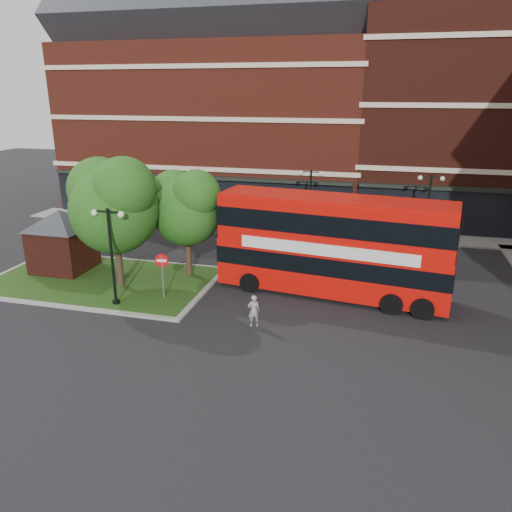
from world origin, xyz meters
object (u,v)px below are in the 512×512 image
(woman, at_px, (254,311))
(car_silver, at_px, (231,224))
(bus, at_px, (333,240))
(car_white, at_px, (383,235))

(woman, xyz_separation_m, car_silver, (-5.65, 14.76, -0.08))
(woman, bearing_deg, car_silver, -89.00)
(bus, xyz_separation_m, car_silver, (-8.59, 9.99, -2.31))
(car_silver, bearing_deg, woman, -161.10)
(car_silver, distance_m, car_white, 11.08)
(car_white, bearing_deg, bus, 161.49)
(woman, height_order, car_white, woman)
(bus, height_order, woman, bus)
(car_white, bearing_deg, car_silver, 85.51)
(car_silver, bearing_deg, bus, -141.37)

